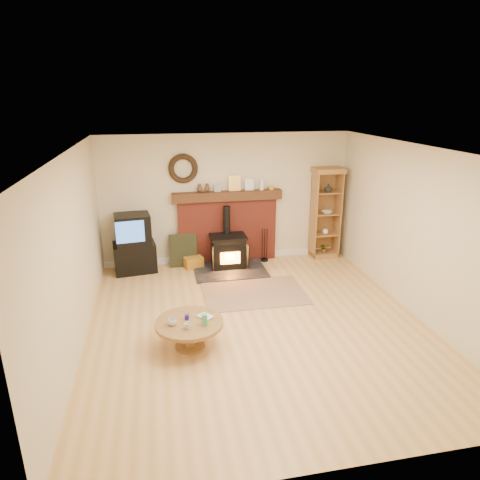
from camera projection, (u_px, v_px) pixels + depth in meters
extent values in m
plane|color=tan|center=(257.00, 323.00, 6.49)|extent=(5.50, 5.50, 0.00)
cube|color=beige|center=(227.00, 199.00, 8.63)|extent=(5.00, 0.02, 2.60)
cube|color=beige|center=(336.00, 350.00, 3.52)|extent=(5.00, 0.02, 2.60)
cube|color=beige|center=(73.00, 255.00, 5.61)|extent=(0.02, 5.50, 2.60)
cube|color=beige|center=(417.00, 232.00, 6.53)|extent=(0.02, 5.50, 2.60)
cube|color=white|center=(260.00, 150.00, 5.65)|extent=(5.00, 5.50, 0.02)
cube|color=white|center=(227.00, 257.00, 9.01)|extent=(5.00, 0.04, 0.12)
torus|color=black|center=(183.00, 169.00, 8.21)|extent=(0.57, 0.11, 0.57)
cube|color=maroon|center=(228.00, 231.00, 8.77)|extent=(2.00, 0.15, 1.30)
cube|color=#331D10|center=(227.00, 196.00, 8.50)|extent=(2.20, 0.22, 0.18)
cube|color=#999999|center=(217.00, 188.00, 8.42)|extent=(0.13, 0.05, 0.14)
cube|color=gold|center=(235.00, 183.00, 8.47)|extent=(0.24, 0.06, 0.30)
cube|color=white|center=(249.00, 185.00, 8.54)|extent=(0.18, 0.05, 0.22)
cylinder|color=white|center=(262.00, 184.00, 8.57)|extent=(0.08, 0.08, 0.22)
cylinder|color=gold|center=(271.00, 188.00, 8.63)|extent=(0.14, 0.14, 0.07)
cube|color=black|center=(230.00, 270.00, 8.43)|extent=(1.40, 1.00, 0.03)
cube|color=black|center=(228.00, 252.00, 8.51)|extent=(0.64, 0.46, 0.60)
cube|color=black|center=(228.00, 237.00, 8.41)|extent=(0.71, 0.51, 0.04)
cylinder|color=black|center=(227.00, 220.00, 8.45)|extent=(0.14, 0.14, 0.56)
cube|color=orange|center=(230.00, 258.00, 8.30)|extent=(0.39, 0.02, 0.24)
cube|color=black|center=(215.00, 257.00, 8.30)|extent=(0.15, 0.21, 0.48)
cube|color=black|center=(244.00, 255.00, 8.40)|extent=(0.15, 0.21, 0.48)
cube|color=brown|center=(254.00, 293.00, 7.48)|extent=(1.77, 1.23, 0.01)
cube|color=black|center=(135.00, 257.00, 8.35)|extent=(0.85, 0.64, 0.58)
cube|color=black|center=(133.00, 229.00, 8.16)|extent=(0.71, 0.62, 0.58)
cube|color=#3061B1|center=(130.00, 232.00, 7.89)|extent=(0.52, 0.08, 0.41)
cube|color=brown|center=(323.00, 254.00, 9.20)|extent=(0.55, 0.40, 0.10)
cube|color=brown|center=(322.00, 212.00, 9.09)|extent=(0.55, 0.02, 1.75)
cube|color=brown|center=(313.00, 215.00, 8.87)|extent=(0.02, 0.40, 1.75)
cube|color=brown|center=(337.00, 214.00, 8.97)|extent=(0.02, 0.40, 1.75)
cube|color=brown|center=(328.00, 170.00, 8.62)|extent=(0.61, 0.44, 0.10)
cube|color=brown|center=(324.00, 234.00, 9.05)|extent=(0.51, 0.36, 0.02)
cube|color=brown|center=(326.00, 213.00, 8.91)|extent=(0.51, 0.36, 0.02)
cube|color=brown|center=(327.00, 192.00, 8.76)|extent=(0.51, 0.36, 0.02)
imported|color=white|center=(328.00, 188.00, 8.69)|extent=(0.16, 0.16, 0.17)
imported|color=white|center=(327.00, 212.00, 8.85)|extent=(0.22, 0.22, 0.05)
sphere|color=white|center=(325.00, 231.00, 8.98)|extent=(0.12, 0.12, 0.12)
imported|color=#45A173|center=(324.00, 248.00, 9.10)|extent=(0.19, 0.16, 0.21)
cube|color=#BCC419|center=(194.00, 263.00, 8.55)|extent=(0.40, 0.31, 0.22)
cube|color=black|center=(183.00, 250.00, 8.58)|extent=(0.55, 0.15, 0.66)
cylinder|color=black|center=(264.00, 260.00, 8.94)|extent=(0.16, 0.16, 0.04)
cylinder|color=black|center=(262.00, 245.00, 8.83)|extent=(0.02, 0.02, 0.70)
cylinder|color=black|center=(265.00, 245.00, 8.84)|extent=(0.02, 0.02, 0.70)
cylinder|color=black|center=(267.00, 245.00, 8.84)|extent=(0.02, 0.02, 0.70)
cylinder|color=brown|center=(190.00, 346.00, 5.88)|extent=(0.41, 0.41, 0.03)
cylinder|color=brown|center=(190.00, 335.00, 5.83)|extent=(0.15, 0.15, 0.32)
cylinder|color=brown|center=(189.00, 323.00, 5.77)|extent=(0.93, 0.93, 0.05)
imported|color=white|center=(172.00, 322.00, 5.65)|extent=(0.11, 0.11, 0.09)
imported|color=white|center=(188.00, 326.00, 5.56)|extent=(0.09, 0.09, 0.09)
imported|color=#4C331E|center=(201.00, 319.00, 5.81)|extent=(0.15, 0.21, 0.02)
cylinder|color=navy|center=(187.00, 317.00, 5.80)|extent=(0.06, 0.06, 0.07)
cube|color=#45A173|center=(204.00, 320.00, 5.64)|extent=(0.07, 0.07, 0.16)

